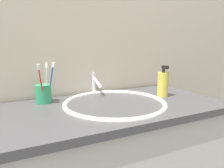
{
  "coord_description": "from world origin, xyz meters",
  "views": [
    {
      "loc": [
        -0.45,
        -0.91,
        1.14
      ],
      "look_at": [
        0.04,
        0.05,
        0.92
      ],
      "focal_mm": 36.45,
      "sensor_mm": 36.0,
      "label": 1
    }
  ],
  "objects": [
    {
      "name": "soap_dispenser",
      "position": [
        0.33,
        0.02,
        0.9
      ],
      "size": [
        0.06,
        0.06,
        0.17
      ],
      "color": "#DBCC4C",
      "rests_on": "vanity_counter"
    },
    {
      "name": "toothbrush_red",
      "position": [
        -0.28,
        0.15,
        0.94
      ],
      "size": [
        0.04,
        0.05,
        0.19
      ],
      "color": "red",
      "rests_on": "toothbrush_cup"
    },
    {
      "name": "toothbrush_cup",
      "position": [
        -0.26,
        0.19,
        0.87
      ],
      "size": [
        0.07,
        0.07,
        0.09
      ],
      "primitive_type": "cylinder",
      "color": "#2D9966",
      "rests_on": "vanity_counter"
    },
    {
      "name": "toothbrush_blue",
      "position": [
        -0.22,
        0.17,
        0.94
      ],
      "size": [
        0.04,
        0.03,
        0.19
      ],
      "color": "blue",
      "rests_on": "toothbrush_cup"
    },
    {
      "name": "tiled_wall_back",
      "position": [
        0.0,
        0.31,
        1.2
      ],
      "size": [
        2.29,
        0.04,
        2.4
      ],
      "primitive_type": "cube",
      "color": "beige",
      "rests_on": "ground"
    },
    {
      "name": "toothbrush_white",
      "position": [
        -0.24,
        0.17,
        0.94
      ],
      "size": [
        0.02,
        0.03,
        0.19
      ],
      "color": "white",
      "rests_on": "toothbrush_cup"
    },
    {
      "name": "sink_basin",
      "position": [
        0.04,
        0.02,
        0.79
      ],
      "size": [
        0.5,
        0.5,
        0.11
      ],
      "color": "white",
      "rests_on": "vanity_counter"
    },
    {
      "name": "faucet",
      "position": [
        0.04,
        0.26,
        0.89
      ],
      "size": [
        0.02,
        0.14,
        0.12
      ],
      "color": "silver",
      "rests_on": "sink_basin"
    }
  ]
}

